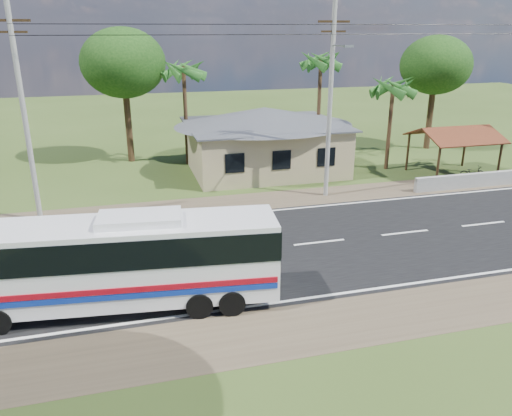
{
  "coord_description": "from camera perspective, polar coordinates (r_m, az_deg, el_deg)",
  "views": [
    {
      "loc": [
        -8.41,
        -19.91,
        9.45
      ],
      "look_at": [
        -2.8,
        1.0,
        1.64
      ],
      "focal_mm": 35.0,
      "sensor_mm": 36.0,
      "label": 1
    }
  ],
  "objects": [
    {
      "name": "ground",
      "position": [
        23.59,
        7.24,
        -3.95
      ],
      "size": [
        120.0,
        120.0,
        0.0
      ],
      "primitive_type": "plane",
      "color": "#314619",
      "rests_on": "ground"
    },
    {
      "name": "road",
      "position": [
        23.59,
        7.24,
        -3.93
      ],
      "size": [
        120.0,
        16.0,
        0.03
      ],
      "color": "black",
      "rests_on": "ground"
    },
    {
      "name": "house",
      "position": [
        34.9,
        0.94,
        8.59
      ],
      "size": [
        12.4,
        10.0,
        5.0
      ],
      "color": "tan",
      "rests_on": "ground"
    },
    {
      "name": "waiting_shed",
      "position": [
        36.2,
        21.8,
        7.73
      ],
      "size": [
        5.2,
        4.48,
        3.35
      ],
      "color": "#342513",
      "rests_on": "ground"
    },
    {
      "name": "concrete_barrier",
      "position": [
        33.89,
        22.78,
        2.86
      ],
      "size": [
        7.0,
        0.3,
        0.9
      ],
      "primitive_type": "cube",
      "color": "#9E9E99",
      "rests_on": "ground"
    },
    {
      "name": "utility_poles",
      "position": [
        28.86,
        7.87,
        12.33
      ],
      "size": [
        32.8,
        2.22,
        11.0
      ],
      "color": "#9E9E99",
      "rests_on": "ground"
    },
    {
      "name": "palm_near",
      "position": [
        35.92,
        15.41,
        13.18
      ],
      "size": [
        2.8,
        2.8,
        6.7
      ],
      "color": "#47301E",
      "rests_on": "ground"
    },
    {
      "name": "palm_mid",
      "position": [
        38.3,
        7.42,
        16.25
      ],
      "size": [
        2.8,
        2.8,
        8.2
      ],
      "color": "#47301E",
      "rests_on": "ground"
    },
    {
      "name": "palm_far",
      "position": [
        36.29,
        -8.28,
        15.26
      ],
      "size": [
        2.8,
        2.8,
        7.7
      ],
      "color": "#47301E",
      "rests_on": "ground"
    },
    {
      "name": "tree_behind_house",
      "position": [
        37.98,
        -14.93,
        15.68
      ],
      "size": [
        6.0,
        6.0,
        9.61
      ],
      "color": "#47301E",
      "rests_on": "ground"
    },
    {
      "name": "tree_behind_shed",
      "position": [
        43.51,
        19.86,
        15.07
      ],
      "size": [
        5.6,
        5.6,
        9.02
      ],
      "color": "#47301E",
      "rests_on": "ground"
    },
    {
      "name": "coach_bus",
      "position": [
        18.02,
        -15.81,
        -5.37
      ],
      "size": [
        11.5,
        3.64,
        3.51
      ],
      "rotation": [
        0.0,
        0.0,
        -0.11
      ],
      "color": "silver",
      "rests_on": "ground"
    },
    {
      "name": "motorcycle",
      "position": [
        36.28,
        23.47,
        3.78
      ],
      "size": [
        1.74,
        0.96,
        0.86
      ],
      "primitive_type": "imported",
      "rotation": [
        0.0,
        0.0,
        1.32
      ],
      "color": "black",
      "rests_on": "ground"
    }
  ]
}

